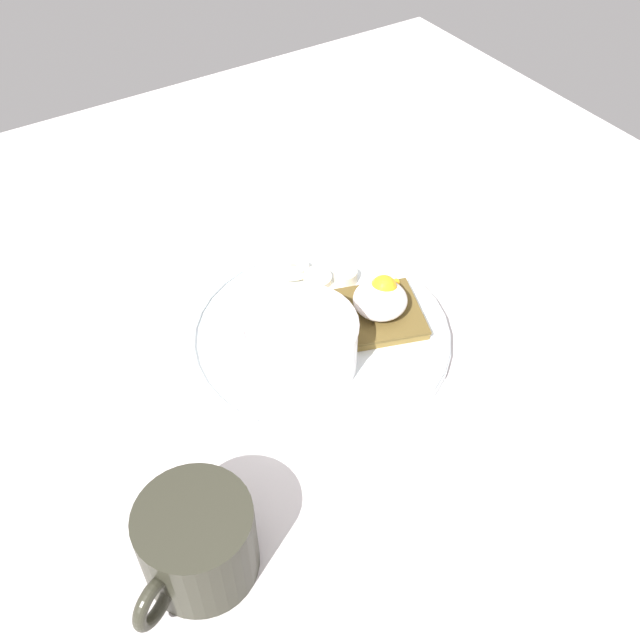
{
  "coord_description": "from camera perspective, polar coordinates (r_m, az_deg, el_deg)",
  "views": [
    {
      "loc": [
        27.32,
        43.18,
        56.62
      ],
      "look_at": [
        0.0,
        0.0,
        5.0
      ],
      "focal_mm": 40.0,
      "sensor_mm": 36.0,
      "label": 1
    }
  ],
  "objects": [
    {
      "name": "coffee_mug",
      "position": [
        0.58,
        -9.85,
        -17.07
      ],
      "size": [
        11.44,
        9.12,
        7.55
      ],
      "color": "#2C2B21",
      "rests_on": "ground_plane"
    },
    {
      "name": "poached_egg",
      "position": [
        0.74,
        4.89,
        1.8
      ],
      "size": [
        7.66,
        6.22,
        3.91
      ],
      "color": "white",
      "rests_on": "toast_slice"
    },
    {
      "name": "banana_slice_left",
      "position": [
        0.8,
        2.06,
        3.55
      ],
      "size": [
        3.78,
        3.77,
        1.44
      ],
      "color": "#F3E8C9",
      "rests_on": "plate"
    },
    {
      "name": "ground_plane",
      "position": [
        0.76,
        0.0,
        -2.14
      ],
      "size": [
        120.0,
        120.0,
        2.0
      ],
      "primitive_type": "cube",
      "color": "beige",
      "rests_on": "ground"
    },
    {
      "name": "oatmeal_bowl",
      "position": [
        0.69,
        -1.66,
        -1.89
      ],
      "size": [
        11.54,
        11.54,
        5.88
      ],
      "color": "white",
      "rests_on": "plate"
    },
    {
      "name": "banana_slice_inner",
      "position": [
        0.79,
        -0.21,
        3.31
      ],
      "size": [
        3.34,
        3.44,
        1.44
      ],
      "color": "beige",
      "rests_on": "plate"
    },
    {
      "name": "banana_slice_right",
      "position": [
        0.8,
        -2.15,
        4.1
      ],
      "size": [
        4.96,
        5.01,
        1.68
      ],
      "color": "beige",
      "rests_on": "plate"
    },
    {
      "name": "banana_slice_front",
      "position": [
        0.77,
        -0.93,
        1.99
      ],
      "size": [
        3.39,
        3.38,
        1.43
      ],
      "color": "#F3E7C2",
      "rests_on": "plate"
    },
    {
      "name": "plate",
      "position": [
        0.74,
        0.0,
        -1.2
      ],
      "size": [
        27.22,
        27.22,
        1.6
      ],
      "color": "white",
      "rests_on": "ground_plane"
    },
    {
      "name": "toast_slice",
      "position": [
        0.75,
        4.74,
        0.51
      ],
      "size": [
        11.0,
        11.0,
        1.11
      ],
      "color": "brown",
      "rests_on": "plate"
    },
    {
      "name": "banana_slice_back",
      "position": [
        0.78,
        -3.34,
        2.26
      ],
      "size": [
        3.84,
        3.87,
        1.37
      ],
      "color": "#F8E8C7",
      "rests_on": "plate"
    }
  ]
}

